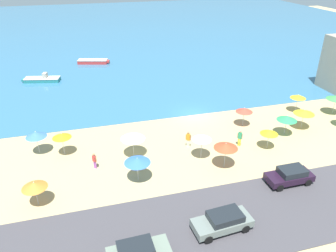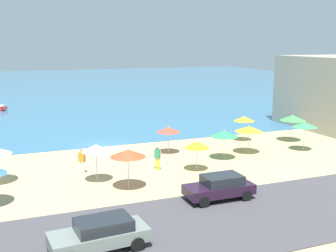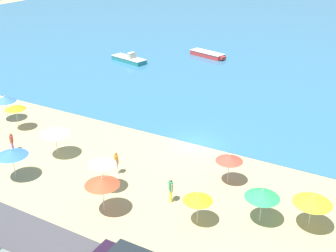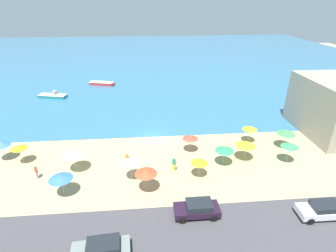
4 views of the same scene
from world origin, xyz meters
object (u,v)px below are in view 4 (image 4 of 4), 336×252
Objects in this scene: beach_umbrella_11 at (290,145)px; bather_0 at (174,163)px; beach_umbrella_0 at (246,144)px; beach_umbrella_6 at (287,132)px; beach_umbrella_2 at (1,144)px; beach_umbrella_8 at (225,149)px; beach_umbrella_13 at (199,161)px; beach_umbrella_4 at (146,172)px; parked_car_1 at (197,208)px; parked_car_3 at (323,210)px; parked_car_0 at (102,249)px; skiff_offshore at (53,96)px; beach_umbrella_10 at (74,153)px; beach_umbrella_9 at (190,137)px; beach_umbrella_7 at (60,177)px; beach_umbrella_12 at (250,128)px; beach_umbrella_1 at (131,161)px; bather_1 at (36,171)px; bather_2 at (127,160)px; skiff_nearshore at (102,83)px.

beach_umbrella_11 reaches higher than bather_0.
beach_umbrella_6 is at bearing 20.20° from beach_umbrella_0.
beach_umbrella_8 is (26.01, -3.32, -0.09)m from beach_umbrella_2.
beach_umbrella_8 is 3.91m from beach_umbrella_13.
parked_car_1 is (4.47, -3.78, -1.53)m from beach_umbrella_4.
parked_car_0 is at bearing -172.78° from parked_car_3.
skiff_offshore is (-21.08, 26.07, -0.60)m from bather_0.
parked_car_3 is at bearing -21.28° from beach_umbrella_10.
parked_car_0 is 8.63m from parked_car_1.
beach_umbrella_9 is at bearing 90.96° from beach_umbrella_13.
beach_umbrella_7 is at bearing -166.92° from beach_umbrella_0.
beach_umbrella_11 is at bearing -5.94° from beach_umbrella_2.
beach_umbrella_6 is 1.00× the size of beach_umbrella_11.
skiff_offshore is at bearing 124.16° from parked_car_1.
bather_0 is (-10.73, -5.68, -1.10)m from beach_umbrella_12.
beach_umbrella_2 is 33.84m from beach_umbrella_11.
beach_umbrella_8 reaches higher than parked_car_0.
parked_car_1 is at bearing -95.90° from beach_umbrella_9.
beach_umbrella_6 is (6.16, 2.27, 0.16)m from beach_umbrella_0.
parked_car_3 is 0.73× the size of skiff_offshore.
bather_0 is (-2.55, 1.24, -0.91)m from beach_umbrella_13.
beach_umbrella_1 is at bearing 157.85° from parked_car_3.
bather_0 is (20.11, -4.10, -1.15)m from beach_umbrella_2.
beach_umbrella_12 is at bearing 119.03° from beach_umbrella_11.
beach_umbrella_4 reaches higher than parked_car_1.
beach_umbrella_13 is at bearing -148.98° from beach_umbrella_8.
beach_umbrella_8 is 6.89m from beach_umbrella_12.
beach_umbrella_4 reaches higher than bather_1.
bather_1 is 13.32m from parked_car_0.
beach_umbrella_1 is 7.27m from beach_umbrella_13.
beach_umbrella_1 is 20.18m from beach_umbrella_6.
parked_car_1 is at bearing -55.84° from skiff_offshore.
bather_0 is (-2.47, -4.02, -1.01)m from beach_umbrella_9.
beach_umbrella_8 is 9.07m from parked_car_1.
beach_umbrella_10 is at bearing -178.55° from bather_2.
beach_umbrella_1 is at bearing -169.86° from beach_umbrella_8.
beach_umbrella_9 is 0.91× the size of beach_umbrella_10.
beach_umbrella_6 is 0.63× the size of parked_car_1.
bather_2 is 11.72m from parked_car_0.
beach_umbrella_4 is 16.46m from beach_umbrella_12.
bather_2 is (-15.98, -4.51, -1.12)m from beach_umbrella_12.
bather_2 is at bearing 128.98° from parked_car_1.
beach_umbrella_2 is 0.62× the size of parked_car_1.
beach_umbrella_0 is 1.48× the size of bather_1.
beach_umbrella_12 is 37.82m from skiff_offshore.
beach_umbrella_6 is 0.44× the size of skiff_nearshore.
bather_2 is 33.43m from skiff_nearshore.
beach_umbrella_1 is at bearing 78.77° from parked_car_0.
parked_car_0 is at bearing -134.62° from beach_umbrella_13.
beach_umbrella_11 is 28.47m from bather_1.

